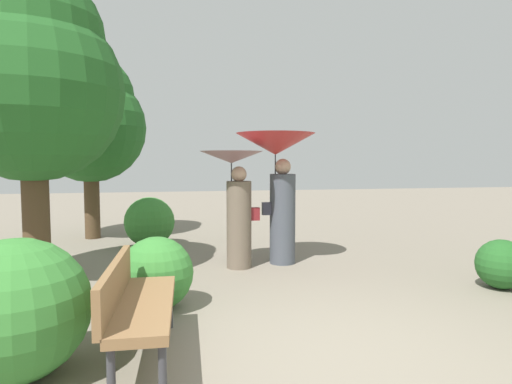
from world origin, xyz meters
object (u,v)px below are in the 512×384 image
(park_bench, at_px, (135,300))
(tree_near_left, at_px, (31,75))
(person_right, at_px, (278,168))
(tree_mid_left, at_px, (90,118))
(person_left, at_px, (236,193))

(park_bench, bearing_deg, tree_near_left, 31.70)
(person_right, bearing_deg, tree_mid_left, 47.12)
(tree_mid_left, bearing_deg, park_bench, -77.34)
(person_right, relative_size, tree_near_left, 0.50)
(park_bench, bearing_deg, person_right, -30.96)
(park_bench, height_order, tree_near_left, tree_near_left)
(person_right, height_order, tree_mid_left, tree_mid_left)
(tree_near_left, bearing_deg, park_bench, -60.29)
(person_right, relative_size, tree_mid_left, 0.54)
(person_right, xyz_separation_m, tree_near_left, (-3.46, -0.47, 1.24))
(tree_mid_left, bearing_deg, tree_near_left, -92.08)
(person_right, height_order, park_bench, person_right)
(person_left, distance_m, tree_mid_left, 4.31)
(person_right, relative_size, park_bench, 1.38)
(park_bench, height_order, tree_mid_left, tree_mid_left)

